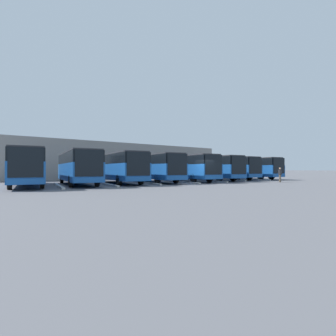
# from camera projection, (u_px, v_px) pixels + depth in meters

# --- Properties ---
(ground_plane) EXTENTS (600.00, 600.00, 0.00)m
(ground_plane) POSITION_uv_depth(u_px,v_px,m) (202.00, 184.00, 27.38)
(ground_plane) COLOR #5B5B60
(bus_0) EXTENTS (4.25, 11.99, 3.20)m
(bus_0) POSITION_uv_depth(u_px,v_px,m) (248.00, 168.00, 41.04)
(bus_0) COLOR #19519E
(bus_0) RESTS_ON ground_plane
(curb_divider_0) EXTENTS (1.46, 7.94, 0.15)m
(curb_divider_0) POSITION_uv_depth(u_px,v_px,m) (248.00, 179.00, 38.33)
(curb_divider_0) COLOR #B2B2AD
(curb_divider_0) RESTS_ON ground_plane
(bus_1) EXTENTS (4.25, 11.99, 3.20)m
(bus_1) POSITION_uv_depth(u_px,v_px,m) (226.00, 167.00, 38.94)
(bus_1) COLOR #19519E
(bus_1) RESTS_ON ground_plane
(curb_divider_1) EXTENTS (1.46, 7.94, 0.15)m
(curb_divider_1) POSITION_uv_depth(u_px,v_px,m) (225.00, 180.00, 36.23)
(curb_divider_1) COLOR #B2B2AD
(curb_divider_1) RESTS_ON ground_plane
(bus_2) EXTENTS (4.25, 11.99, 3.20)m
(bus_2) POSITION_uv_depth(u_px,v_px,m) (209.00, 167.00, 35.68)
(bus_2) COLOR #19519E
(bus_2) RESTS_ON ground_plane
(curb_divider_2) EXTENTS (1.46, 7.94, 0.15)m
(curb_divider_2) POSITION_uv_depth(u_px,v_px,m) (206.00, 181.00, 32.97)
(curb_divider_2) COLOR #B2B2AD
(curb_divider_2) RESTS_ON ground_plane
(bus_3) EXTENTS (4.25, 11.99, 3.20)m
(bus_3) POSITION_uv_depth(u_px,v_px,m) (185.00, 167.00, 32.94)
(bus_3) COLOR #19519E
(bus_3) RESTS_ON ground_plane
(curb_divider_3) EXTENTS (1.46, 7.94, 0.15)m
(curb_divider_3) POSITION_uv_depth(u_px,v_px,m) (180.00, 182.00, 30.23)
(curb_divider_3) COLOR #B2B2AD
(curb_divider_3) RESTS_ON ground_plane
(bus_4) EXTENTS (4.25, 11.99, 3.20)m
(bus_4) POSITION_uv_depth(u_px,v_px,m) (153.00, 167.00, 30.87)
(bus_4) COLOR #19519E
(bus_4) RESTS_ON ground_plane
(curb_divider_4) EXTENTS (1.46, 7.94, 0.15)m
(curb_divider_4) POSITION_uv_depth(u_px,v_px,m) (145.00, 183.00, 28.16)
(curb_divider_4) COLOR #B2B2AD
(curb_divider_4) RESTS_ON ground_plane
(bus_5) EXTENTS (4.25, 11.99, 3.20)m
(bus_5) POSITION_uv_depth(u_px,v_px,m) (119.00, 167.00, 28.25)
(bus_5) COLOR #19519E
(bus_5) RESTS_ON ground_plane
(curb_divider_5) EXTENTS (1.46, 7.94, 0.15)m
(curb_divider_5) POSITION_uv_depth(u_px,v_px,m) (106.00, 184.00, 25.54)
(curb_divider_5) COLOR #B2B2AD
(curb_divider_5) RESTS_ON ground_plane
(bus_6) EXTENTS (4.25, 11.99, 3.20)m
(bus_6) POSITION_uv_depth(u_px,v_px,m) (78.00, 167.00, 25.68)
(bus_6) COLOR #19519E
(bus_6) RESTS_ON ground_plane
(curb_divider_6) EXTENTS (1.46, 7.94, 0.15)m
(curb_divider_6) POSITION_uv_depth(u_px,v_px,m) (59.00, 186.00, 22.97)
(curb_divider_6) COLOR #B2B2AD
(curb_divider_6) RESTS_ON ground_plane
(bus_7) EXTENTS (4.25, 11.99, 3.20)m
(bus_7) POSITION_uv_depth(u_px,v_px,m) (27.00, 166.00, 23.25)
(bus_7) COLOR #19519E
(bus_7) RESTS_ON ground_plane
(pedestrian) EXTENTS (0.49, 0.49, 1.71)m
(pedestrian) POSITION_uv_depth(u_px,v_px,m) (280.00, 174.00, 30.80)
(pedestrian) COLOR brown
(pedestrian) RESTS_ON ground_plane
(station_building) EXTENTS (37.58, 12.55, 5.64)m
(station_building) POSITION_uv_depth(u_px,v_px,m) (114.00, 161.00, 44.67)
(station_building) COLOR gray
(station_building) RESTS_ON ground_plane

